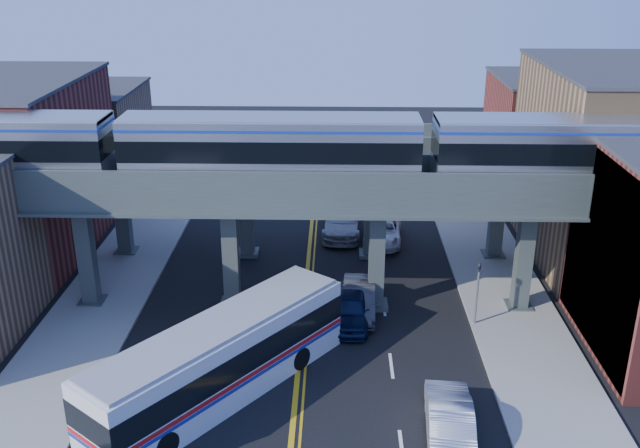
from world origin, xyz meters
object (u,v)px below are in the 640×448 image
object	(u,v)px
transit_train	(271,146)
transit_bus	(221,360)
car_lane_b	(359,299)
car_lane_c	(383,231)
car_lane_a	(351,308)
car_lane_d	(342,221)
car_parked_curb	(449,416)
traffic_signal	(478,287)
stop_sign	(305,323)

from	to	relation	value
transit_train	transit_bus	world-z (taller)	transit_train
transit_train	car_lane_b	xyz separation A→B (m)	(4.71, -0.66, -8.45)
car_lane_b	car_lane_c	bearing A→B (deg)	81.49
car_lane_a	car_lane_d	distance (m)	12.69
transit_train	car_parked_curb	bearing A→B (deg)	-53.65
car_lane_c	car_parked_curb	bearing A→B (deg)	-80.84
transit_train	car_lane_c	bearing A→B (deg)	55.07
car_lane_b	car_lane_d	size ratio (longest dim) A/B	0.80
traffic_signal	car_lane_d	size ratio (longest dim) A/B	0.65
traffic_signal	transit_bus	bearing A→B (deg)	-152.62
car_lane_d	car_parked_curb	xyz separation A→B (m)	(4.33, -21.95, -0.05)
transit_train	car_lane_a	world-z (taller)	transit_train
traffic_signal	car_lane_b	world-z (taller)	traffic_signal
traffic_signal	car_parked_curb	world-z (taller)	traffic_signal
transit_train	transit_bus	distance (m)	11.44
transit_bus	car_parked_curb	distance (m)	10.20
car_lane_a	car_lane_b	bearing A→B (deg)	72.14
transit_train	traffic_signal	xyz separation A→B (m)	(10.84, -2.00, -6.98)
car_lane_d	traffic_signal	bearing A→B (deg)	-59.02
stop_sign	transit_bus	world-z (taller)	transit_bus
car_lane_b	traffic_signal	bearing A→B (deg)	-10.29
traffic_signal	transit_train	bearing A→B (deg)	169.55
traffic_signal	transit_bus	world-z (taller)	traffic_signal
car_lane_d	car_parked_curb	bearing A→B (deg)	-76.48
transit_bus	car_lane_b	bearing A→B (deg)	-1.19
transit_bus	car_parked_curb	world-z (taller)	transit_bus
transit_train	car_lane_a	bearing A→B (deg)	-22.95
car_lane_b	stop_sign	bearing A→B (deg)	-120.47
car_lane_a	car_lane_d	world-z (taller)	car_lane_d
car_lane_c	car_parked_curb	distance (m)	20.56
car_lane_c	car_lane_b	bearing A→B (deg)	-95.73
car_parked_curb	car_lane_c	bearing A→B (deg)	-81.44
traffic_signal	car_lane_c	size ratio (longest dim) A/B	0.77
traffic_signal	transit_bus	distance (m)	14.11
transit_train	transit_bus	xyz separation A→B (m)	(-1.68, -8.48, -7.48)
car_lane_c	car_lane_a	bearing A→B (deg)	-96.96
traffic_signal	car_parked_curb	size ratio (longest dim) A/B	0.78
stop_sign	traffic_signal	size ratio (longest dim) A/B	0.64
traffic_signal	transit_bus	xyz separation A→B (m)	(-12.52, -6.48, -0.50)
car_parked_curb	traffic_signal	bearing A→B (deg)	-102.37
transit_train	car_lane_c	xyz separation A→B (m)	(6.59, 9.43, -8.53)
car_lane_a	car_lane_c	xyz separation A→B (m)	(2.34, 11.23, -0.10)
car_lane_d	car_lane_a	bearing A→B (deg)	-85.68
stop_sign	car_parked_curb	size ratio (longest dim) A/B	0.50
car_lane_d	car_parked_curb	world-z (taller)	car_lane_d
transit_train	car_lane_d	distance (m)	14.25
stop_sign	car_lane_b	size ratio (longest dim) A/B	0.52
car_lane_a	car_parked_curb	world-z (taller)	car_parked_curb
stop_sign	car_lane_d	bearing A→B (deg)	83.28
car_lane_a	car_lane_d	bearing A→B (deg)	96.21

